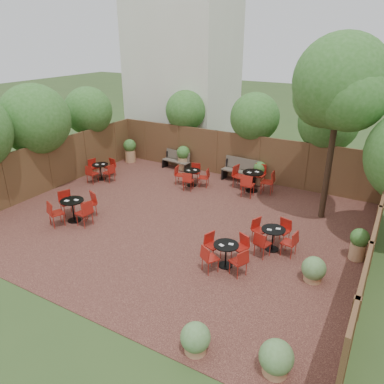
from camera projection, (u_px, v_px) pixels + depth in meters
The scene contains 13 objects.
ground at pixel (176, 222), 12.76m from camera, with size 80.00×80.00×0.00m, color #354F23.
courtyard_paving at pixel (176, 222), 12.75m from camera, with size 12.00×10.00×0.02m, color #351815.
fence_back at pixel (237, 156), 16.36m from camera, with size 12.00×0.08×2.00m, color #573120.
fence_left at pixel (50, 166), 15.11m from camera, with size 0.08×10.00×2.00m, color #573120.
fence_right at pixel (373, 241), 9.62m from camera, with size 0.08×10.00×2.00m, color #573120.
neighbour_building at pixel (183, 73), 19.64m from camera, with size 5.00×4.00×8.00m, color silver.
overhang_foliage at pixel (162, 126), 13.91m from camera, with size 16.08×10.87×2.79m.
courtyard_tree at pixel (340, 88), 11.38m from camera, with size 2.99×2.92×6.03m.
park_bench_left at pixel (177, 160), 17.58m from camera, with size 1.41×0.60×0.85m.
park_bench_right at pixel (241, 170), 16.07m from camera, with size 1.64×0.63×0.99m.
bistro_tables at pixel (183, 197), 13.59m from camera, with size 9.85×7.15×0.95m.
planters at pixel (200, 167), 16.16m from camera, with size 11.64×4.66×1.14m.
low_shrubs at pixel (268, 319), 7.94m from camera, with size 2.19×4.18×0.71m.
Camera 1 is at (6.10, -9.58, 5.94)m, focal length 34.98 mm.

